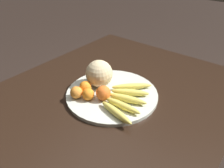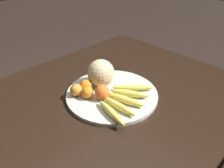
{
  "view_description": "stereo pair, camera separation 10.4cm",
  "coord_description": "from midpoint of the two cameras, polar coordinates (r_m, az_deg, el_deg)",
  "views": [
    {
      "loc": [
        -0.73,
        -0.55,
        1.34
      ],
      "look_at": [
        -0.05,
        -0.01,
        0.78
      ],
      "focal_mm": 35.0,
      "sensor_mm": 36.0,
      "label": 1
    },
    {
      "loc": [
        -0.66,
        -0.63,
        1.34
      ],
      "look_at": [
        -0.05,
        -0.01,
        0.78
      ],
      "focal_mm": 35.0,
      "sensor_mm": 36.0,
      "label": 2
    }
  ],
  "objects": [
    {
      "name": "fruit_bowl",
      "position": [
        1.07,
        2.78,
        -2.68
      ],
      "size": [
        0.45,
        0.45,
        0.02
      ],
      "color": "beige",
      "rests_on": "kitchen_table"
    },
    {
      "name": "orange_mid_center",
      "position": [
        1.04,
        -6.54,
        -1.67
      ],
      "size": [
        0.06,
        0.06,
        0.06
      ],
      "color": "orange",
      "rests_on": "fruit_bowl"
    },
    {
      "name": "kitchen_table",
      "position": [
        1.16,
        4.01,
        -5.59
      ],
      "size": [
        1.24,
        1.08,
        0.71
      ],
      "color": "black",
      "rests_on": "ground_plane"
    },
    {
      "name": "produce_tag",
      "position": [
        1.07,
        0.17,
        -2.05
      ],
      "size": [
        0.08,
        0.08,
        0.0
      ],
      "rotation": [
        0.0,
        0.0,
        0.83
      ],
      "color": "white",
      "rests_on": "fruit_bowl"
    },
    {
      "name": "orange_front_left",
      "position": [
        1.01,
        0.33,
        -2.29
      ],
      "size": [
        0.07,
        0.07,
        0.07
      ],
      "color": "orange",
      "rests_on": "fruit_bowl"
    },
    {
      "name": "banana_bunch",
      "position": [
        1.0,
        6.06,
        -4.1
      ],
      "size": [
        0.32,
        0.24,
        0.03
      ],
      "rotation": [
        0.0,
        0.0,
        4.99
      ],
      "color": "#473819",
      "rests_on": "fruit_bowl"
    },
    {
      "name": "orange_back_left",
      "position": [
        1.07,
        -4.05,
        -0.41
      ],
      "size": [
        0.06,
        0.06,
        0.06
      ],
      "color": "orange",
      "rests_on": "fruit_bowl"
    },
    {
      "name": "melon",
      "position": [
        1.09,
        -0.22,
        2.85
      ],
      "size": [
        0.14,
        0.14,
        0.14
      ],
      "color": "beige",
      "rests_on": "fruit_bowl"
    },
    {
      "name": "orange_front_right",
      "position": [
        1.02,
        -3.56,
        -2.35
      ],
      "size": [
        0.06,
        0.06,
        0.06
      ],
      "color": "orange",
      "rests_on": "fruit_bowl"
    }
  ]
}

